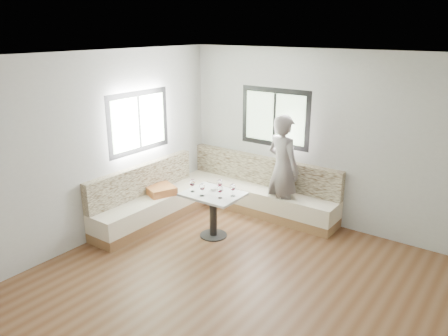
{
  "coord_description": "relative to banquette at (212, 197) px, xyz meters",
  "views": [
    {
      "loc": [
        2.67,
        -3.85,
        3.11
      ],
      "look_at": [
        -0.96,
        1.12,
        1.11
      ],
      "focal_mm": 35.0,
      "sensor_mm": 36.0,
      "label": 1
    }
  ],
  "objects": [
    {
      "name": "banquette",
      "position": [
        0.0,
        0.0,
        0.0
      ],
      "size": [
        2.9,
        2.8,
        0.95
      ],
      "color": "olive",
      "rests_on": "ground"
    },
    {
      "name": "wine_glass_e",
      "position": [
        0.81,
        -0.54,
        0.51
      ],
      "size": [
        0.09,
        0.09,
        0.19
      ],
      "color": "white",
      "rests_on": "table"
    },
    {
      "name": "room",
      "position": [
        1.51,
        -1.55,
        1.08
      ],
      "size": [
        5.01,
        5.01,
        2.81
      ],
      "color": "brown",
      "rests_on": "ground"
    },
    {
      "name": "wine_glass_a",
      "position": [
        0.2,
        -0.74,
        0.51
      ],
      "size": [
        0.09,
        0.09,
        0.19
      ],
      "color": "white",
      "rests_on": "table"
    },
    {
      "name": "person",
      "position": [
        1.06,
        0.53,
        0.57
      ],
      "size": [
        0.76,
        0.62,
        1.8
      ],
      "primitive_type": "imported",
      "rotation": [
        0.0,
        0.0,
        2.81
      ],
      "color": "slate",
      "rests_on": "ground"
    },
    {
      "name": "olive_ramekin",
      "position": [
        0.44,
        -0.51,
        0.4
      ],
      "size": [
        0.1,
        0.1,
        0.04
      ],
      "color": "white",
      "rests_on": "table"
    },
    {
      "name": "table",
      "position": [
        0.5,
        -0.61,
        0.2
      ],
      "size": [
        0.88,
        0.69,
        0.71
      ],
      "rotation": [
        0.0,
        0.0,
        0.02
      ],
      "color": "black",
      "rests_on": "ground"
    },
    {
      "name": "wine_glass_b",
      "position": [
        0.44,
        -0.79,
        0.51
      ],
      "size": [
        0.09,
        0.09,
        0.19
      ],
      "color": "white",
      "rests_on": "table"
    },
    {
      "name": "wine_glass_d",
      "position": [
        0.54,
        -0.5,
        0.51
      ],
      "size": [
        0.09,
        0.09,
        0.19
      ],
      "color": "white",
      "rests_on": "table"
    },
    {
      "name": "wine_glass_c",
      "position": [
        0.71,
        -0.71,
        0.51
      ],
      "size": [
        0.09,
        0.09,
        0.19
      ],
      "color": "white",
      "rests_on": "table"
    }
  ]
}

